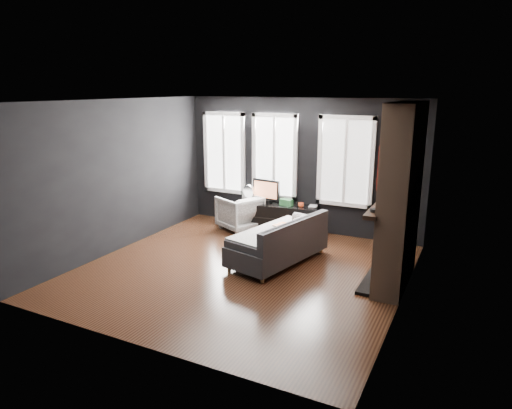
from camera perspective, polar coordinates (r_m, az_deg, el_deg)
The scene contains 18 objects.
floor at distance 7.52m, azimuth -1.72°, elevation -8.20°, with size 5.00×5.00×0.00m, color black.
ceiling at distance 6.93m, azimuth -1.89°, elevation 12.84°, with size 5.00×5.00×0.00m, color white.
wall_back at distance 9.34m, azimuth 5.51°, elevation 4.89°, with size 5.00×0.02×2.70m, color black.
wall_left at distance 8.55m, azimuth -16.75°, elevation 3.45°, with size 0.02×5.00×2.70m, color black.
wall_right at distance 6.34m, azimuth 18.51°, elevation -0.42°, with size 0.02×5.00×2.70m, color black.
windows at distance 9.36m, azimuth 2.95°, elevation 11.31°, with size 4.00×0.16×1.76m, color white, non-canonical shape.
fireplace at distance 6.95m, azimuth 17.62°, elevation 0.92°, with size 0.70×1.62×2.70m, color #93724C, non-canonical shape.
sofa at distance 7.73m, azimuth 2.74°, elevation -4.38°, with size 0.93×1.87×0.80m, color black, non-canonical shape.
stripe_pillow at distance 7.83m, azimuth 5.47°, elevation -2.82°, with size 0.08×0.34×0.34m, color gray.
armchair at distance 9.51m, azimuth -2.03°, elevation -0.78°, with size 0.76×0.72×0.79m, color white.
media_console at distance 9.46m, azimuth 2.94°, elevation -1.60°, with size 1.61×0.50×0.55m, color black, non-canonical shape.
monitor at distance 9.44m, azimuth 1.29°, elevation 1.87°, with size 0.63×0.13×0.56m, color black, non-canonical shape.
desk_fan at distance 9.50m, azimuth -0.91°, elevation 1.40°, with size 0.27×0.27×0.38m, color #A1A1A1, non-canonical shape.
mug at distance 9.18m, azimuth 5.64°, elevation 0.02°, with size 0.12×0.09×0.12m, color #EF5526.
book at distance 9.27m, azimuth 6.68°, elevation 0.46°, with size 0.16×0.02×0.22m, color #A49382.
storage_box at distance 9.29m, azimuth 3.81°, elevation 0.28°, with size 0.24×0.15×0.13m, color #2C6A38.
mantel_vase at distance 7.43m, azimuth 16.27°, elevation 1.64°, with size 0.18×0.19×0.18m, color gold.
mantel_clock at distance 6.49m, azimuth 14.58°, elevation -0.70°, with size 0.13×0.13×0.04m, color black.
Camera 1 is at (3.29, -6.10, 2.91)m, focal length 32.00 mm.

